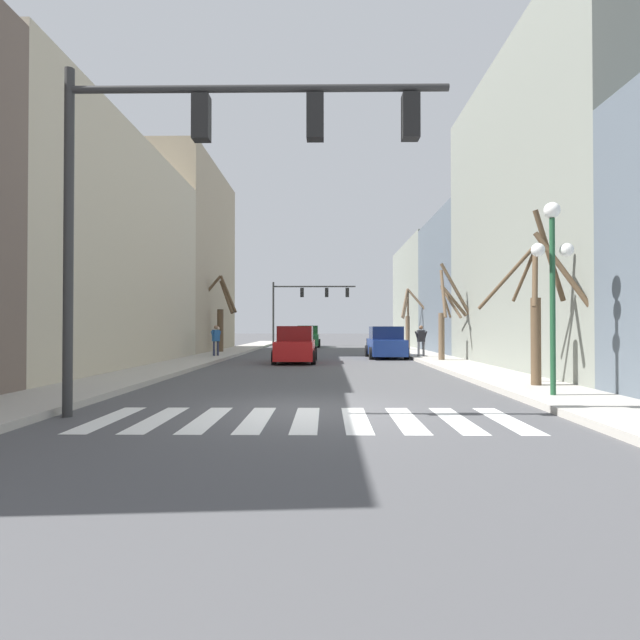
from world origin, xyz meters
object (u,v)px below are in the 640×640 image
object	(u,v)px
street_tree_right_near	(220,316)
pedestrian_on_right_sidewalk	(218,338)
car_parked_right_far	(296,346)
street_tree_left_near	(409,319)
pedestrian_crossing_street	(421,338)
street_tree_right_mid	(539,305)
pedestrian_on_left_sidewalk	(216,338)
street_tree_left_far	(446,315)
street_lamp_right_corner	(552,258)
traffic_signal_far	(305,298)
traffic_signal_near	(208,156)
car_driving_away_lane	(308,337)
car_parked_right_near	(386,343)

from	to	relation	value
street_tree_right_near	pedestrian_on_right_sidewalk	bearing A→B (deg)	-79.88
car_parked_right_far	street_tree_left_near	xyz separation A→B (m)	(7.15, 10.63, 1.45)
pedestrian_crossing_street	street_tree_right_mid	size ratio (longest dim) A/B	0.35
car_parked_right_far	pedestrian_on_left_sidewalk	world-z (taller)	pedestrian_on_left_sidewalk
pedestrian_on_right_sidewalk	street_tree_left_far	world-z (taller)	street_tree_left_far
car_parked_right_far	street_tree_left_far	distance (m)	7.22
street_lamp_right_corner	street_tree_left_near	world-z (taller)	street_lamp_right_corner
traffic_signal_far	street_tree_right_mid	bearing A→B (deg)	-76.66
traffic_signal_near	street_tree_right_mid	xyz separation A→B (m)	(7.83, 3.96, -2.61)
street_lamp_right_corner	car_driving_away_lane	distance (m)	31.58
pedestrian_on_left_sidewalk	pedestrian_crossing_street	distance (m)	10.84
street_tree_right_mid	street_lamp_right_corner	bearing A→B (deg)	-104.91
car_parked_right_near	pedestrian_crossing_street	bearing A→B (deg)	-120.82
pedestrian_on_left_sidewalk	street_tree_right_near	distance (m)	4.58
pedestrian_on_left_sidewalk	pedestrian_crossing_street	bearing A→B (deg)	-57.20
traffic_signal_near	car_parked_right_far	xyz separation A→B (m)	(0.75, 14.40, -4.08)
car_parked_right_near	pedestrian_crossing_street	distance (m)	2.02
pedestrian_crossing_street	street_tree_right_near	bearing A→B (deg)	-33.80
street_tree_right_near	street_tree_right_mid	bearing A→B (deg)	-55.28
car_parked_right_near	car_parked_right_far	size ratio (longest dim) A/B	0.96
traffic_signal_far	pedestrian_on_right_sidewalk	distance (m)	18.71
traffic_signal_near	street_tree_right_mid	distance (m)	9.16
pedestrian_on_right_sidewalk	car_parked_right_far	bearing A→B (deg)	-141.20
traffic_signal_far	street_tree_left_near	bearing A→B (deg)	-54.88
street_lamp_right_corner	street_tree_right_near	bearing A→B (deg)	120.91
traffic_signal_near	traffic_signal_far	bearing A→B (deg)	89.58
traffic_signal_near	car_parked_right_near	xyz separation A→B (m)	(5.43, 17.82, -4.08)
traffic_signal_far	car_parked_right_far	size ratio (longest dim) A/B	1.70
car_parked_right_far	pedestrian_crossing_street	xyz separation A→B (m)	(6.40, 2.40, 0.30)
car_driving_away_lane	street_tree_left_far	world-z (taller)	street_tree_left_far
traffic_signal_near	pedestrian_on_right_sidewalk	xyz separation A→B (m)	(-3.73, 17.90, -3.81)
car_parked_right_far	traffic_signal_far	bearing A→B (deg)	-178.71
pedestrian_on_right_sidewalk	street_tree_right_near	world-z (taller)	street_tree_right_near
car_parked_right_near	street_tree_right_near	xyz separation A→B (m)	(-9.83, 3.78, 1.57)
traffic_signal_far	street_tree_right_mid	distance (m)	32.87
car_driving_away_lane	street_tree_right_near	world-z (taller)	street_tree_right_near
traffic_signal_near	car_parked_right_far	world-z (taller)	traffic_signal_near
street_tree_left_near	pedestrian_crossing_street	bearing A→B (deg)	-95.21
street_tree_right_mid	street_tree_right_near	bearing A→B (deg)	124.72
traffic_signal_near	pedestrian_on_right_sidewalk	distance (m)	18.68
street_tree_right_mid	pedestrian_on_right_sidewalk	bearing A→B (deg)	129.68
traffic_signal_far	street_lamp_right_corner	size ratio (longest dim) A/B	1.74
pedestrian_on_right_sidewalk	street_tree_left_near	bearing A→B (deg)	-71.67
car_driving_away_lane	street_tree_right_near	bearing A→B (deg)	-24.22
car_driving_away_lane	pedestrian_on_left_sidewalk	xyz separation A→B (m)	(-4.34, -15.57, 0.28)
car_driving_away_lane	street_tree_left_near	xyz separation A→B (m)	(7.25, -7.78, 1.42)
traffic_signal_near	pedestrian_on_left_sidewalk	size ratio (longest dim) A/B	4.42
traffic_signal_near	street_lamp_right_corner	bearing A→B (deg)	15.58
car_parked_right_far	street_tree_right_near	xyz separation A→B (m)	(-5.14, 7.20, 1.56)
pedestrian_on_left_sidewalk	pedestrian_on_right_sidewalk	world-z (taller)	pedestrian_on_left_sidewalk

